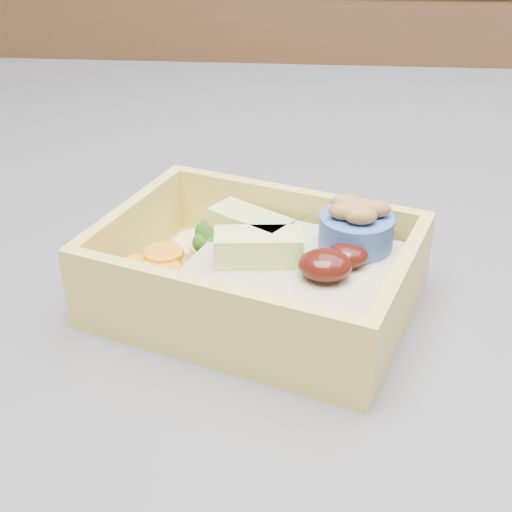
{
  "coord_description": "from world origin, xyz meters",
  "views": [
    {
      "loc": [
        0.17,
        -0.59,
        1.17
      ],
      "look_at": [
        0.14,
        -0.23,
        0.96
      ],
      "focal_mm": 50.0,
      "sensor_mm": 36.0,
      "label": 1
    }
  ],
  "objects": [
    {
      "name": "bento_box",
      "position": [
        0.15,
        -0.23,
        0.94
      ],
      "size": [
        0.22,
        0.18,
        0.07
      ],
      "rotation": [
        0.0,
        0.0,
        -0.34
      ],
      "color": "#CFBE55",
      "rests_on": "island"
    }
  ]
}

